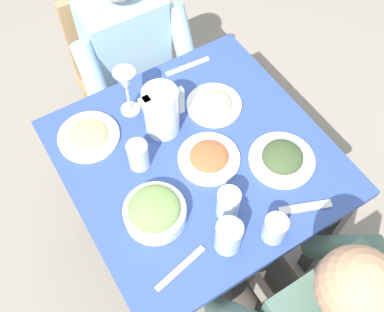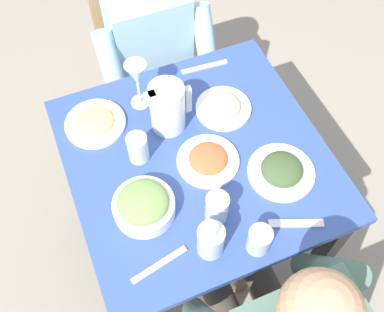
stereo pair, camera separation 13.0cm
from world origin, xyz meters
name	(u,v)px [view 1 (the left image)]	position (x,y,z in m)	size (l,w,h in m)	color
ground_plane	(196,240)	(0.00, 0.00, 0.00)	(8.00, 8.00, 0.00)	gray
dining_table	(197,175)	(0.00, 0.00, 0.62)	(0.86, 0.86, 0.76)	#334C99
chair_far	(121,68)	(0.05, 0.75, 0.48)	(0.40, 0.40, 0.85)	tan
diner_near	(294,303)	(0.02, -0.55, 0.62)	(0.48, 0.53, 1.15)	#4C6B5B
diner_far	(139,75)	(0.05, 0.55, 0.62)	(0.48, 0.53, 1.15)	#9EC6E0
water_pitcher	(161,111)	(-0.04, 0.16, 0.85)	(0.16, 0.12, 0.19)	silver
salad_bowl	(155,211)	(-0.23, -0.13, 0.80)	(0.19, 0.19, 0.09)	white
plate_dolmas	(282,158)	(0.23, -0.17, 0.78)	(0.22, 0.22, 0.05)	white
plate_beans	(214,104)	(0.16, 0.15, 0.77)	(0.20, 0.20, 0.04)	white
plate_fries	(88,135)	(-0.28, 0.26, 0.77)	(0.21, 0.21, 0.04)	white
plate_rice_curry	(209,157)	(0.02, -0.04, 0.77)	(0.21, 0.21, 0.04)	white
water_glass_far_left	(275,229)	(0.04, -0.36, 0.81)	(0.07, 0.07, 0.09)	silver
water_glass_near_left	(138,155)	(-0.18, 0.07, 0.81)	(0.07, 0.07, 0.11)	silver
water_glass_near_right	(228,204)	(-0.03, -0.23, 0.81)	(0.07, 0.07, 0.11)	silver
wine_glass	(126,83)	(-0.10, 0.29, 0.90)	(0.08, 0.08, 0.20)	silver
oil_carafe	(228,237)	(-0.09, -0.32, 0.81)	(0.08, 0.08, 0.16)	silver
salt_shaker	(161,93)	(0.02, 0.28, 0.79)	(0.03, 0.03, 0.05)	white
fork_near	(82,126)	(-0.28, 0.31, 0.76)	(0.17, 0.03, 0.01)	silver
knife_near	(180,268)	(-0.25, -0.31, 0.76)	(0.18, 0.02, 0.01)	silver
fork_far	(305,207)	(0.18, -0.35, 0.76)	(0.17, 0.03, 0.01)	silver
knife_far	(188,66)	(0.18, 0.36, 0.76)	(0.18, 0.02, 0.01)	silver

